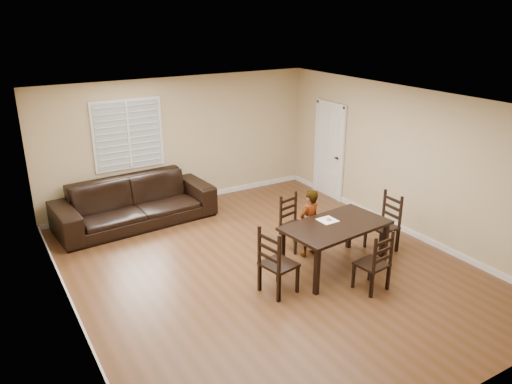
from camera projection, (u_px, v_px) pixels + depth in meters
ground at (267, 268)px, 8.14m from camera, size 7.00×7.00×0.00m
room at (264, 159)px, 7.68m from camera, size 6.04×7.04×2.72m
dining_table at (336, 229)px, 7.89m from camera, size 1.78×1.13×0.79m
chair_near at (291, 223)px, 8.77m from camera, size 0.51×0.49×0.97m
chair_far at (378, 266)px, 7.32m from camera, size 0.48×0.45×0.96m
chair_left at (272, 266)px, 7.23m from camera, size 0.53×0.55×1.06m
chair_right at (388, 224)px, 8.68m from camera, size 0.44×0.47×1.02m
child at (309, 223)px, 8.39m from camera, size 0.48×0.36×1.18m
napkin at (327, 220)px, 8.00m from camera, size 0.29×0.29×0.00m
donut at (328, 219)px, 8.01m from camera, size 0.09×0.09×0.03m
sofa at (135, 202)px, 9.69m from camera, size 3.11×1.41×0.88m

